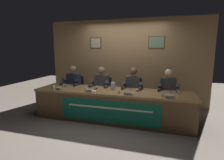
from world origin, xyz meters
The scene contains 29 objects.
ground_plane centered at (0.00, 0.00, 0.00)m, with size 12.00×12.00×0.00m, color #70665B.
wall_back_panelled centered at (0.00, 1.45, 1.30)m, with size 4.96×0.14×2.60m.
conference_table centered at (0.00, -0.12, 0.51)m, with size 3.76×0.88×0.73m.
chair_far_left centered at (-1.30, 0.62, 0.45)m, with size 0.44×0.44×0.92m.
panelist_far_left centered at (-1.30, 0.42, 0.73)m, with size 0.51×0.48×1.25m.
nameplate_far_left centered at (-1.26, -0.32, 0.77)m, with size 0.16×0.06×0.08m.
juice_glass_far_left centered at (-1.17, -0.20, 0.81)m, with size 0.06×0.06×0.12m.
water_cup_far_left centered at (-1.46, -0.23, 0.76)m, with size 0.06×0.06×0.08m.
microphone_far_left centered at (-1.33, -0.07, 0.80)m, with size 0.06×0.17×0.22m.
chair_center_left centered at (-0.43, 0.62, 0.45)m, with size 0.44×0.44×0.92m.
panelist_center_left centered at (-0.43, 0.42, 0.73)m, with size 0.51×0.48×1.25m.
nameplate_center_left centered at (-0.45, -0.34, 0.77)m, with size 0.15×0.06×0.08m.
juice_glass_center_left centered at (-0.30, -0.25, 0.81)m, with size 0.06×0.06×0.12m.
water_cup_center_left centered at (-0.57, -0.25, 0.76)m, with size 0.06×0.06×0.08m.
microphone_center_left centered at (-0.42, -0.06, 0.80)m, with size 0.06×0.17×0.22m.
chair_center_right centered at (0.43, 0.62, 0.45)m, with size 0.44×0.44×0.92m.
panelist_center_right centered at (0.43, 0.42, 0.73)m, with size 0.51×0.48×1.25m.
nameplate_center_right centered at (0.46, -0.34, 0.77)m, with size 0.20×0.06×0.08m.
juice_glass_center_right centered at (0.64, -0.25, 0.81)m, with size 0.06×0.06×0.12m.
water_cup_center_right centered at (0.23, -0.25, 0.76)m, with size 0.06×0.06×0.08m.
microphone_center_right centered at (0.46, -0.08, 0.80)m, with size 0.06×0.17×0.22m.
chair_far_right centered at (1.30, 0.62, 0.45)m, with size 0.44×0.44×0.92m.
panelist_far_right centered at (1.30, 0.42, 0.73)m, with size 0.51×0.48×1.25m.
nameplate_far_right centered at (1.31, -0.34, 0.77)m, with size 0.20×0.06×0.08m.
juice_glass_far_right centered at (1.49, -0.21, 0.81)m, with size 0.06×0.06×0.12m.
water_cup_far_right centered at (1.16, -0.21, 0.76)m, with size 0.06×0.06×0.08m.
microphone_far_right centered at (1.34, -0.08, 0.80)m, with size 0.06×0.17×0.22m.
water_pitcher_central centered at (0.02, 0.03, 0.82)m, with size 0.15×0.10×0.21m.
document_stack_center_left centered at (-0.44, -0.20, 0.73)m, with size 0.21×0.16×0.01m.
Camera 1 is at (1.14, -3.93, 1.69)m, focal length 28.01 mm.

